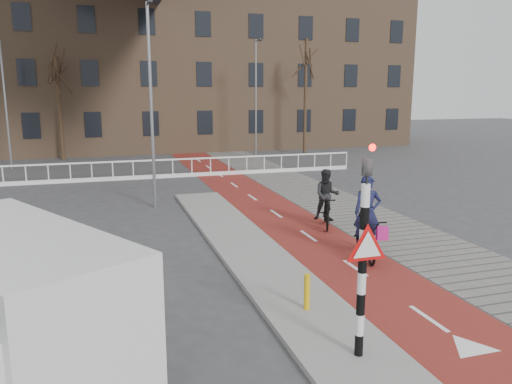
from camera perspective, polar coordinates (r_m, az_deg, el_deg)
name	(u,v)px	position (r m, az deg, el deg)	size (l,w,h in m)	color
ground	(337,308)	(10.74, 9.23, -12.94)	(120.00, 120.00, 0.00)	#38383A
bike_lane	(259,202)	(20.13, 0.40, -1.20)	(2.50, 60.00, 0.01)	maroon
sidewalk	(323,198)	(21.13, 7.66, -0.69)	(3.00, 60.00, 0.01)	slate
curb_island	(250,251)	(13.96, -0.74, -6.71)	(1.80, 16.00, 0.12)	gray
traffic_signal	(364,247)	(8.10, 12.23, -6.17)	(0.80, 0.80, 3.68)	black
bollard	(307,292)	(10.18, 5.84, -11.28)	(0.12, 0.12, 0.73)	gold
cyclist_near	(367,230)	(13.73, 12.52, -4.27)	(1.34, 2.28, 2.21)	black
cyclist_far	(327,204)	(16.45, 8.06, -1.32)	(1.12, 1.85, 1.93)	black
van	(14,295)	(9.08, -25.88, -10.58)	(4.38, 5.55, 2.24)	silver
railing	(92,176)	(26.05, -18.23, 1.80)	(28.00, 0.10, 0.99)	silver
townhouse_row	(115,46)	(40.89, -15.76, 15.80)	(46.00, 10.00, 15.90)	#7F6047
tree_mid	(60,109)	(34.67, -21.50, 8.78)	(0.26, 0.26, 6.55)	#312315
tree_right	(305,98)	(35.54, 5.67, 10.68)	(0.22, 0.22, 7.96)	#312315
streetlight_near	(151,109)	(19.16, -11.87, 9.30)	(0.12, 0.12, 7.54)	slate
streetlight_left	(6,106)	(31.93, -26.68, 8.77)	(0.12, 0.12, 7.18)	slate
streetlight_right	(256,100)	(33.35, -0.02, 10.47)	(0.12, 0.12, 7.70)	slate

